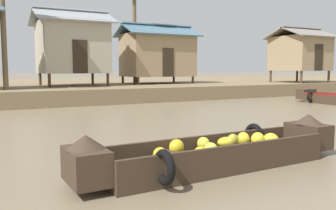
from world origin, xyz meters
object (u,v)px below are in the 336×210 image
(stilt_house_mid_right, at_px, (157,54))
(stilt_house_right, at_px, (300,53))
(stilt_house_mid_left, at_px, (72,46))
(banana_boat, at_px, (218,152))

(stilt_house_mid_right, height_order, stilt_house_right, stilt_house_right)
(stilt_house_mid_left, distance_m, stilt_house_mid_right, 5.85)
(banana_boat, relative_size, stilt_house_mid_left, 1.20)
(banana_boat, bearing_deg, stilt_house_right, 38.18)
(stilt_house_right, bearing_deg, stilt_house_mid_right, 162.08)
(banana_boat, bearing_deg, stilt_house_mid_right, 66.62)
(banana_boat, height_order, stilt_house_mid_left, stilt_house_mid_left)
(banana_boat, height_order, stilt_house_mid_right, stilt_house_mid_right)
(stilt_house_mid_right, relative_size, stilt_house_right, 1.28)
(banana_boat, bearing_deg, stilt_house_mid_left, 85.06)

